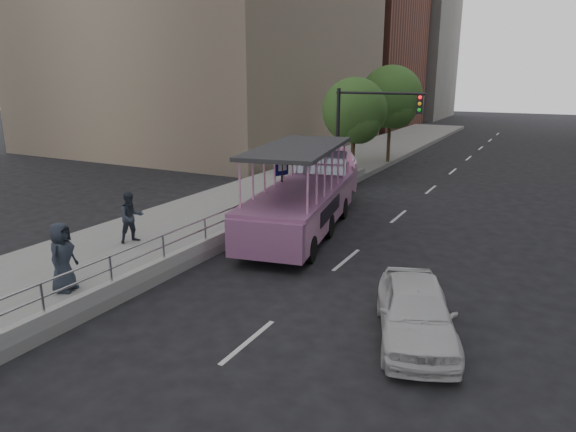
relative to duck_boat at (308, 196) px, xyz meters
name	(u,v)px	position (x,y,z in m)	size (l,w,h in m)	color
ground	(256,300)	(1.78, -6.86, -1.25)	(160.00, 160.00, 0.00)	black
sidewalk	(262,196)	(-3.97, 3.14, -1.10)	(5.50, 80.00, 0.30)	gray
kerb_wall	(206,244)	(-1.34, -4.86, -0.77)	(0.24, 30.00, 0.36)	#AFAFAA
guardrail	(205,225)	(-1.34, -4.86, -0.10)	(0.07, 22.00, 0.71)	silver
duck_boat	(308,196)	(0.00, 0.00, 0.00)	(4.29, 10.40, 3.36)	black
car	(416,311)	(6.05, -6.99, -0.56)	(1.63, 4.04, 1.38)	silver
pedestrian_mid	(131,217)	(-4.03, -5.35, -0.08)	(0.84, 0.66, 1.73)	#262D38
pedestrian_far	(62,257)	(-2.63, -9.25, -0.02)	(0.91, 0.59, 1.86)	#262D38
parking_sign	(282,179)	(-1.08, -0.11, 0.58)	(0.25, 0.63, 2.94)	black
traffic_signal	(361,126)	(0.08, 5.64, 2.25)	(4.20, 0.32, 5.20)	black
street_tree_near	(355,113)	(-1.52, 9.06, 2.57)	(3.52, 3.52, 5.72)	#362618
street_tree_far	(392,99)	(-1.32, 15.06, 3.06)	(3.97, 3.97, 6.45)	#362618
midrise_brick	(336,11)	(-16.22, 41.14, 11.75)	(18.00, 16.00, 26.00)	brown
midrise_stone_b	(392,45)	(-14.22, 57.14, 8.75)	(16.00, 14.00, 20.00)	slate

